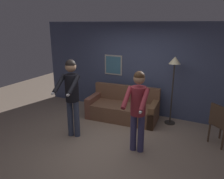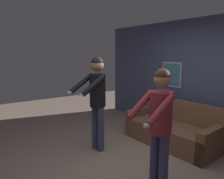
% 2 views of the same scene
% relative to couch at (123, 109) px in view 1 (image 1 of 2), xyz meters
% --- Properties ---
extents(ground_plane, '(12.00, 12.00, 0.00)m').
position_rel_couch_xyz_m(ground_plane, '(0.25, -1.44, -0.28)').
color(ground_plane, gray).
extents(back_wall_assembly, '(6.40, 0.09, 2.60)m').
position_rel_couch_xyz_m(back_wall_assembly, '(0.24, 0.65, 1.02)').
color(back_wall_assembly, '#444D6D').
rests_on(back_wall_assembly, ground_plane).
extents(couch, '(1.96, 1.00, 0.87)m').
position_rel_couch_xyz_m(couch, '(0.00, 0.00, 0.00)').
color(couch, brown).
rests_on(couch, ground_plane).
extents(torchiere_lamp, '(0.29, 0.29, 1.78)m').
position_rel_couch_xyz_m(torchiere_lamp, '(1.26, 0.26, 1.15)').
color(torchiere_lamp, '#332D28').
rests_on(torchiere_lamp, ground_plane).
extents(person_standing_left, '(0.52, 0.73, 1.81)m').
position_rel_couch_xyz_m(person_standing_left, '(-0.62, -1.44, 0.83)').
color(person_standing_left, '#3B4560').
rests_on(person_standing_left, ground_plane).
extents(person_standing_right, '(0.46, 0.63, 1.69)m').
position_rel_couch_xyz_m(person_standing_right, '(0.92, -1.38, 0.74)').
color(person_standing_right, '#403E6C').
rests_on(person_standing_right, ground_plane).
extents(dining_chair_distant, '(0.59, 0.59, 0.93)m').
position_rel_couch_xyz_m(dining_chair_distant, '(2.43, -0.36, 0.25)').
color(dining_chair_distant, '#4C3828').
rests_on(dining_chair_distant, ground_plane).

